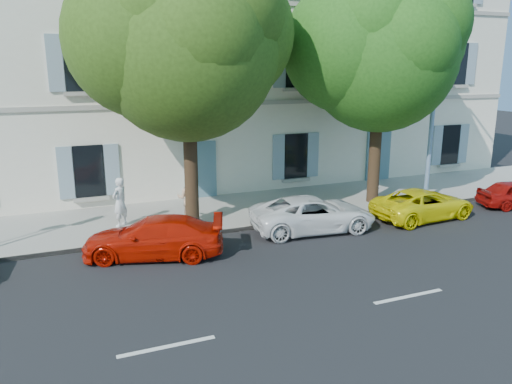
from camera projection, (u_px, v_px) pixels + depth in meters
name	position (u px, v px, depth m)	size (l,w,h in m)	color
ground	(327.00, 244.00, 15.85)	(90.00, 90.00, 0.00)	black
sidewalk	(270.00, 206.00, 19.83)	(36.00, 4.50, 0.15)	#A09E96
kerb	(295.00, 222.00, 17.88)	(36.00, 0.16, 0.16)	#9E998E
building	(222.00, 55.00, 23.53)	(28.00, 7.00, 12.00)	white
car_red_coupe	(153.00, 237.00, 14.71)	(1.67, 4.11, 1.19)	#BD1505
car_white_coupe	(313.00, 214.00, 17.03)	(1.98, 4.29, 1.19)	white
car_yellow_supercar	(423.00, 204.00, 18.40)	(1.84, 4.00, 1.11)	yellow
tree_left	(187.00, 49.00, 15.75)	(5.87, 5.87, 9.10)	#3A2819
tree_right	(381.00, 56.00, 18.92)	(5.77, 5.77, 8.89)	#3A2819
street_lamp	(439.00, 75.00, 19.05)	(0.28, 1.87, 8.82)	#7293BF
pedestrian_a	(120.00, 202.00, 17.01)	(0.62, 0.41, 1.70)	silver
pedestrian_b	(189.00, 198.00, 17.50)	(0.82, 0.64, 1.69)	tan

